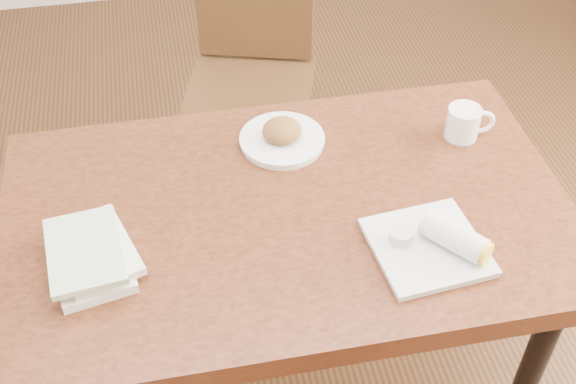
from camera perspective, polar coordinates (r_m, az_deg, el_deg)
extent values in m
cube|color=brown|center=(1.69, 0.00, -1.97)|extent=(1.32, 0.80, 0.06)
cylinder|color=black|center=(1.96, 18.50, -13.54)|extent=(0.06, 0.06, 0.69)
cylinder|color=black|center=(2.18, -16.22, -5.31)|extent=(0.06, 0.06, 0.69)
cylinder|color=black|center=(2.29, 12.36, -1.36)|extent=(0.06, 0.06, 0.69)
cylinder|color=#482E14|center=(2.77, 1.34, 5.67)|extent=(0.04, 0.04, 0.45)
cylinder|color=#482E14|center=(2.82, -6.03, 6.07)|extent=(0.04, 0.04, 0.45)
cylinder|color=#482E14|center=(2.50, 0.67, 0.63)|extent=(0.04, 0.04, 0.45)
cylinder|color=#482E14|center=(2.55, -7.42, 1.16)|extent=(0.04, 0.04, 0.45)
cube|color=#482E14|center=(2.50, -3.06, 7.83)|extent=(0.52, 0.52, 0.04)
cylinder|color=white|center=(1.84, -0.46, 4.04)|extent=(0.21, 0.21, 0.01)
cylinder|color=white|center=(1.83, -0.47, 4.28)|extent=(0.22, 0.22, 0.01)
ellipsoid|color=#B27538|center=(1.82, -0.47, 4.88)|extent=(0.13, 0.12, 0.06)
cylinder|color=white|center=(1.89, 13.65, 5.34)|extent=(0.09, 0.09, 0.09)
torus|color=white|center=(1.91, 15.07, 5.36)|extent=(0.07, 0.02, 0.07)
cylinder|color=tan|center=(1.87, 13.84, 6.28)|extent=(0.08, 0.08, 0.01)
cylinder|color=#F2E5CC|center=(1.87, 13.86, 6.34)|extent=(0.05, 0.05, 0.00)
cube|color=white|center=(1.60, 10.91, -4.40)|extent=(0.25, 0.25, 0.01)
cube|color=white|center=(1.59, 10.96, -4.17)|extent=(0.26, 0.26, 0.01)
cylinder|color=white|center=(1.58, 12.97, -3.46)|extent=(0.14, 0.15, 0.06)
cylinder|color=yellow|center=(1.56, 15.22, -4.66)|extent=(0.05, 0.05, 0.05)
cylinder|color=silver|center=(1.58, 8.89, -3.45)|extent=(0.05, 0.05, 0.03)
cylinder|color=red|center=(1.57, 8.93, -3.19)|extent=(0.04, 0.04, 0.01)
cube|color=white|center=(1.60, -15.31, -5.31)|extent=(0.20, 0.25, 0.02)
cube|color=silver|center=(1.58, -15.03, -4.47)|extent=(0.21, 0.25, 0.02)
cube|color=#84AA71|center=(1.56, -15.79, -4.48)|extent=(0.18, 0.24, 0.02)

